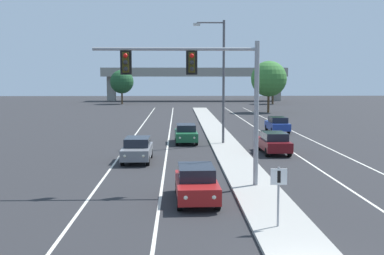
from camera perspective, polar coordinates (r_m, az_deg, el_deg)
median_island at (r=31.52m, az=5.41°, el=-4.14°), size 2.40×110.00×0.15m
lane_stripe_oncoming_center at (r=38.21m, az=-2.92°, el=-2.45°), size 0.14×100.00×0.01m
lane_stripe_receding_center at (r=39.15m, az=10.98°, el=-2.35°), size 0.14×100.00×0.01m
edge_stripe_left at (r=38.42m, az=-7.85°, el=-2.45°), size 0.14×100.00×0.01m
edge_stripe_right at (r=40.01m, az=15.60°, el=-2.28°), size 0.14×100.00×0.01m
overhead_signal_mast at (r=24.05m, az=1.47°, el=5.38°), size 8.19×0.44×7.20m
median_sign_post at (r=18.02m, az=10.13°, el=-6.98°), size 0.60×0.10×2.20m
street_lamp_median at (r=39.88m, az=3.41°, el=6.25°), size 2.58×0.28×10.00m
car_oncoming_red at (r=22.04m, az=0.50°, el=-6.54°), size 1.92×4.51×1.58m
car_oncoming_grey at (r=32.41m, az=-6.44°, el=-2.54°), size 1.86×4.48×1.58m
car_oncoming_green at (r=41.13m, az=-0.72°, el=-0.69°), size 1.92×4.51×1.58m
car_receding_darkred at (r=36.02m, az=9.58°, el=-1.73°), size 1.91×4.51×1.58m
car_receding_blue at (r=49.73m, az=10.00°, el=0.37°), size 1.84×4.48×1.58m
overpass_bridge at (r=113.06m, az=0.27°, el=6.07°), size 42.40×6.40×7.65m
tree_far_right_b at (r=77.15m, az=9.00°, el=5.67°), size 5.59×5.59×8.08m
tree_far_left_c at (r=101.03m, az=-8.25°, el=5.34°), size 4.85×4.85×7.02m
tree_far_right_a at (r=101.59m, az=9.49°, el=5.18°), size 4.57×4.57×6.62m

